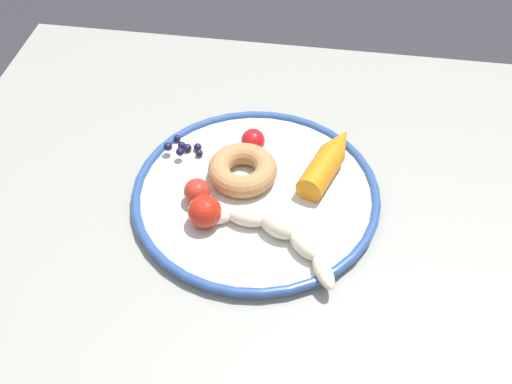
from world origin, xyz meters
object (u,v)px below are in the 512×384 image
at_px(plate, 256,194).
at_px(carrot_orange, 329,160).
at_px(tomato_far, 197,192).
at_px(banana, 274,232).
at_px(blueberry_pile, 184,147).
at_px(donut, 242,170).
at_px(tomato_near, 205,212).
at_px(dining_table, 262,255).
at_px(tomato_mid, 253,141).

relative_size(plate, carrot_orange, 2.41).
bearing_deg(tomato_far, banana, -24.37).
xyz_separation_m(banana, blueberry_pile, (-0.14, 0.13, -0.00)).
height_order(plate, blueberry_pile, blueberry_pile).
height_order(banana, tomato_far, tomato_far).
height_order(plate, banana, banana).
xyz_separation_m(carrot_orange, donut, (-0.11, -0.03, -0.00)).
height_order(plate, carrot_orange, carrot_orange).
bearing_deg(tomato_far, donut, 44.55).
xyz_separation_m(banana, tomato_near, (-0.09, 0.01, 0.01)).
relative_size(dining_table, tomato_near, 21.65).
xyz_separation_m(carrot_orange, tomato_near, (-0.14, -0.12, 0.00)).
bearing_deg(blueberry_pile, dining_table, -27.25).
relative_size(banana, donut, 2.03).
bearing_deg(tomato_mid, plate, -78.47).
xyz_separation_m(dining_table, tomato_near, (-0.06, -0.06, 0.15)).
height_order(blueberry_pile, tomato_near, tomato_near).
bearing_deg(donut, banana, -60.37).
height_order(plate, tomato_far, tomato_far).
distance_m(plate, tomato_mid, 0.08).
bearing_deg(tomato_mid, blueberry_pile, -168.46).
distance_m(plate, carrot_orange, 0.11).
bearing_deg(donut, carrot_orange, 16.72).
bearing_deg(dining_table, carrot_orange, 35.53).
relative_size(donut, tomato_near, 2.18).
bearing_deg(tomato_near, tomato_far, 116.40).
bearing_deg(tomato_near, dining_table, 43.55).
height_order(donut, tomato_near, tomato_near).
bearing_deg(tomato_near, tomato_mid, 74.88).
relative_size(banana, tomato_near, 4.43).
relative_size(plate, tomato_far, 9.43).
bearing_deg(dining_table, banana, -71.46).
bearing_deg(donut, dining_table, -37.93).
relative_size(dining_table, carrot_orange, 6.78).
distance_m(plate, tomato_far, 0.08).
xyz_separation_m(dining_table, blueberry_pile, (-0.12, 0.06, 0.14)).
relative_size(plate, blueberry_pile, 6.03).
bearing_deg(donut, blueberry_pile, 157.05).
bearing_deg(dining_table, blueberry_pile, 152.75).
relative_size(plate, tomato_mid, 9.76).
distance_m(banana, tomato_far, 0.11).
height_order(banana, carrot_orange, carrot_orange).
distance_m(banana, blueberry_pile, 0.20).
xyz_separation_m(plate, tomato_far, (-0.07, -0.03, 0.02)).
xyz_separation_m(dining_table, plate, (-0.01, 0.00, 0.13)).
bearing_deg(carrot_orange, blueberry_pile, 178.77).
height_order(blueberry_pile, tomato_far, tomato_far).
xyz_separation_m(plate, banana, (0.03, -0.07, 0.02)).
height_order(dining_table, blueberry_pile, blueberry_pile).
xyz_separation_m(plate, carrot_orange, (0.09, 0.06, 0.02)).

